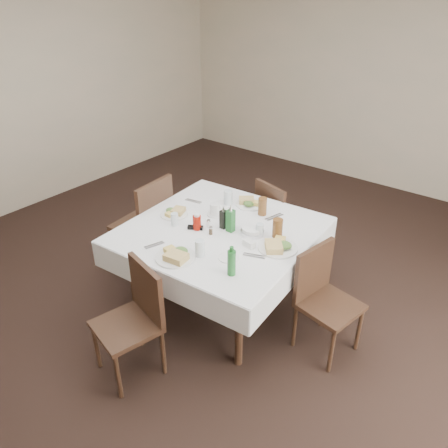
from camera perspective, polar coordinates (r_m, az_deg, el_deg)
name	(u,v)px	position (r m, az deg, el deg)	size (l,w,h in m)	color
ground_plane	(203,299)	(4.07, -2.71, -9.71)	(7.00, 7.00, 0.00)	black
room_shell	(198,114)	(3.27, -3.43, 14.18)	(6.04, 7.04, 2.80)	#B8AD94
dining_table	(220,236)	(3.65, -0.52, -1.61)	(1.57, 1.57, 0.76)	black
chair_north	(276,216)	(4.39, 6.83, 0.98)	(0.50, 0.50, 0.86)	black
chair_south	(136,314)	(3.22, -11.42, -11.39)	(0.50, 0.50, 0.87)	black
chair_east	(322,293)	(3.43, 12.69, -8.78)	(0.47, 0.47, 0.86)	black
chair_west	(148,220)	(4.22, -9.92, 0.53)	(0.50, 0.50, 0.98)	black
meal_north	(249,203)	(3.98, 3.31, 2.76)	(0.26, 0.26, 0.06)	white
meal_south	(176,255)	(3.24, -6.27, -4.10)	(0.30, 0.30, 0.07)	white
meal_east	(278,246)	(3.36, 7.05, -2.90)	(0.31, 0.31, 0.07)	white
meal_west	(174,212)	(3.84, -6.50, 1.51)	(0.24, 0.24, 0.05)	white
side_plate_a	(222,205)	(3.98, -0.24, 2.56)	(0.17, 0.17, 0.01)	white
side_plate_b	(228,257)	(3.24, 0.59, -4.38)	(0.16, 0.16, 0.01)	white
water_n	(228,198)	(3.96, 0.54, 3.44)	(0.08, 0.08, 0.14)	silver
water_s	(200,248)	(3.24, -3.18, -3.16)	(0.07, 0.07, 0.13)	silver
water_e	(260,230)	(3.49, 4.66, -0.80)	(0.06, 0.06, 0.11)	silver
water_w	(175,219)	(3.66, -6.47, 0.61)	(0.06, 0.06, 0.11)	silver
iced_tea_a	(262,206)	(3.81, 5.04, 2.31)	(0.08, 0.08, 0.16)	brown
iced_tea_b	(277,229)	(3.46, 7.00, -0.65)	(0.08, 0.08, 0.17)	brown
bread_basket	(252,231)	(3.53, 3.70, -0.89)	(0.19, 0.19, 0.06)	silver
oil_cruet_dark	(223,219)	(3.58, -0.09, 0.72)	(0.05, 0.05, 0.20)	black
oil_cruet_green	(231,220)	(3.53, 0.87, 0.56)	(0.06, 0.06, 0.24)	#216829
ketchup_bottle	(197,222)	(3.58, -3.56, 0.29)	(0.07, 0.07, 0.15)	#981004
salt_shaker	(209,224)	(3.61, -2.03, 0.03)	(0.03, 0.03, 0.07)	white
pepper_shaker	(211,231)	(3.52, -1.75, -0.88)	(0.03, 0.03, 0.07)	#392D1D
coffee_mug	(215,210)	(3.80, -1.13, 1.88)	(0.15, 0.15, 0.11)	white
sunglasses	(195,228)	(3.61, -3.77, -0.47)	(0.13, 0.10, 0.03)	black
green_bottle	(232,262)	(3.02, 0.99, -5.03)	(0.06, 0.06, 0.23)	#216829
sugar_caddy	(249,243)	(3.37, 3.31, -2.51)	(0.11, 0.08, 0.05)	white
cutlery_n	(274,217)	(3.80, 6.58, 0.90)	(0.09, 0.19, 0.01)	silver
cutlery_s	(154,245)	(3.43, -9.09, -2.75)	(0.09, 0.17, 0.01)	silver
cutlery_e	(254,256)	(3.27, 3.99, -4.19)	(0.17, 0.10, 0.01)	silver
cutlery_w	(193,201)	(4.06, -4.03, 2.99)	(0.17, 0.07, 0.01)	silver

